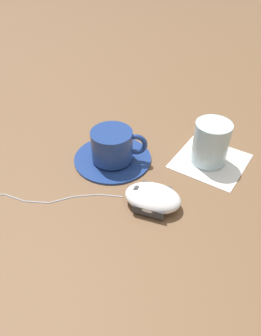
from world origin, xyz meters
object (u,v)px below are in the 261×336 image
object	(u,v)px
saucer	(113,158)
drinking_glass	(211,143)
coffee_cup	(113,145)
computer_mouse	(152,197)

from	to	relation	value
saucer	drinking_glass	xyz separation A→B (m)	(-0.19, -0.05, 0.04)
saucer	coffee_cup	world-z (taller)	coffee_cup
saucer	drinking_glass	world-z (taller)	drinking_glass
coffee_cup	saucer	bearing A→B (deg)	-47.41
computer_mouse	drinking_glass	size ratio (longest dim) A/B	1.17
drinking_glass	computer_mouse	bearing A→B (deg)	63.00
saucer	computer_mouse	xyz separation A→B (m)	(-0.11, 0.10, 0.01)
saucer	coffee_cup	xyz separation A→B (m)	(-0.00, 0.00, 0.04)
computer_mouse	saucer	bearing A→B (deg)	-42.38
saucer	computer_mouse	world-z (taller)	computer_mouse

